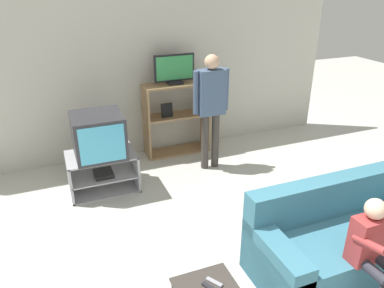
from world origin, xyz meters
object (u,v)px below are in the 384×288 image
(television_flat, at_px, (174,70))
(person_standing_adult, at_px, (211,102))
(television_main, at_px, (98,135))
(remote_control_white, at_px, (214,282))
(tv_stand, at_px, (103,172))
(couch, at_px, (342,241))
(remote_control_black, at_px, (210,288))
(person_seated_child, at_px, (375,249))
(media_shelf, at_px, (177,118))

(television_flat, relative_size, person_standing_adult, 0.37)
(television_main, distance_m, remote_control_white, 2.53)
(tv_stand, bearing_deg, couch, -50.98)
(remote_control_white, bearing_deg, couch, -27.88)
(television_main, bearing_deg, remote_control_black, -80.05)
(television_main, relative_size, person_seated_child, 0.60)
(couch, relative_size, person_seated_child, 1.72)
(television_flat, bearing_deg, remote_control_black, -104.81)
(television_main, xyz_separation_m, media_shelf, (1.31, 0.73, -0.20))
(media_shelf, distance_m, person_standing_adult, 0.85)
(television_main, distance_m, remote_control_black, 2.55)
(remote_control_black, bearing_deg, person_standing_adult, 40.22)
(media_shelf, xyz_separation_m, couch, (0.59, -3.06, -0.28))
(television_main, relative_size, person_standing_adult, 0.38)
(remote_control_white, bearing_deg, tv_stand, 68.67)
(television_main, bearing_deg, couch, -50.82)
(remote_control_black, bearing_deg, couch, -19.49)
(remote_control_black, xyz_separation_m, remote_control_white, (0.06, 0.04, 0.00))
(media_shelf, height_order, couch, media_shelf)
(tv_stand, height_order, remote_control_white, tv_stand)
(television_flat, xyz_separation_m, remote_control_white, (-0.80, -3.18, -0.95))
(television_main, relative_size, media_shelf, 0.55)
(person_seated_child, bearing_deg, television_flat, 97.38)
(remote_control_white, height_order, couch, couch)
(television_flat, bearing_deg, couch, -78.69)
(tv_stand, xyz_separation_m, remote_control_black, (0.43, -2.50, 0.15))
(person_seated_child, bearing_deg, media_shelf, 97.06)
(remote_control_black, relative_size, person_seated_child, 0.14)
(television_flat, relative_size, couch, 0.34)
(media_shelf, xyz_separation_m, remote_control_white, (-0.82, -3.18, -0.18))
(media_shelf, height_order, person_standing_adult, person_standing_adult)
(television_main, relative_size, television_flat, 1.02)
(television_main, relative_size, remote_control_white, 4.38)
(television_flat, height_order, couch, television_flat)
(television_main, bearing_deg, media_shelf, 29.12)
(television_flat, distance_m, person_seated_child, 3.64)
(remote_control_black, xyz_separation_m, person_standing_adult, (1.15, 2.55, 0.62))
(tv_stand, xyz_separation_m, couch, (1.90, -2.34, 0.05))
(television_flat, distance_m, person_standing_adult, 0.81)
(television_flat, height_order, person_standing_adult, person_standing_adult)
(tv_stand, height_order, media_shelf, media_shelf)
(television_main, xyz_separation_m, remote_control_white, (0.49, -2.45, -0.38))
(remote_control_white, xyz_separation_m, person_seated_child, (1.25, -0.36, 0.22))
(tv_stand, height_order, person_seated_child, person_seated_child)
(remote_control_black, height_order, person_standing_adult, person_standing_adult)
(remote_control_black, height_order, remote_control_white, same)
(television_main, distance_m, television_flat, 1.59)
(television_flat, height_order, remote_control_white, television_flat)
(couch, height_order, person_standing_adult, person_standing_adult)
(person_standing_adult, bearing_deg, person_seated_child, -86.80)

